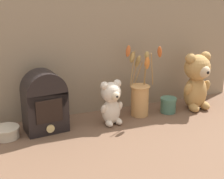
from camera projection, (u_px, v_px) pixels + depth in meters
name	position (u px, v px, depth m)	size (l,w,h in m)	color
ground_plane	(114.00, 122.00, 1.56)	(4.00, 4.00, 0.00)	brown
backdrop_wall	(100.00, 36.00, 1.59)	(1.46, 0.02, 0.73)	gray
teddy_bear_large	(197.00, 80.00, 1.67)	(0.16, 0.14, 0.29)	tan
teddy_bear_medium	(111.00, 102.00, 1.51)	(0.11, 0.10, 0.20)	beige
flower_vase	(140.00, 94.00, 1.61)	(0.15, 0.14, 0.34)	tan
vintage_radio	(45.00, 101.00, 1.44)	(0.19, 0.14, 0.26)	black
decorative_tin_tall	(168.00, 105.00, 1.66)	(0.08, 0.08, 0.07)	#47705B
decorative_tin_short	(6.00, 132.00, 1.40)	(0.11, 0.11, 0.05)	beige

